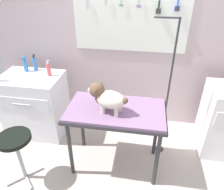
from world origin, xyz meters
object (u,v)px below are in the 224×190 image
object	(u,v)px
grooming_table	(116,115)
counter_left	(36,105)
dog	(107,98)
stool	(16,145)
shampoo_bottle	(49,69)
grooming_arm	(166,99)

from	to	relation	value
grooming_table	counter_left	distance (m)	1.32
dog	stool	xyz separation A→B (m)	(-0.91, -0.33, -0.47)
dog	counter_left	bearing A→B (deg)	155.76
grooming_table	stool	xyz separation A→B (m)	(-1.00, -0.39, -0.22)
shampoo_bottle	counter_left	bearing A→B (deg)	-164.70
grooming_table	grooming_arm	world-z (taller)	grooming_arm
stool	dog	bearing A→B (deg)	19.81
stool	shampoo_bottle	world-z (taller)	shampoo_bottle
grooming_arm	stool	xyz separation A→B (m)	(-1.54, -0.70, -0.29)
grooming_arm	counter_left	xyz separation A→B (m)	(-1.75, 0.13, -0.36)
grooming_table	stool	size ratio (longest dim) A/B	1.71
grooming_table	dog	distance (m)	0.27
shampoo_bottle	dog	bearing A→B (deg)	-33.45
grooming_arm	shampoo_bottle	bearing A→B (deg)	172.34
grooming_table	dog	xyz separation A→B (m)	(-0.09, -0.06, 0.25)
grooming_table	shampoo_bottle	size ratio (longest dim) A/B	4.92
dog	stool	distance (m)	1.08
dog	counter_left	world-z (taller)	dog
counter_left	shampoo_bottle	world-z (taller)	shampoo_bottle
counter_left	stool	size ratio (longest dim) A/B	1.42
grooming_arm	shampoo_bottle	xyz separation A→B (m)	(-1.50, 0.20, 0.17)
grooming_arm	counter_left	bearing A→B (deg)	175.68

